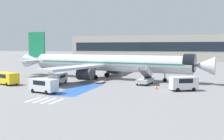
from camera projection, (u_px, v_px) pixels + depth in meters
The scene contains 19 objects.
ground_plane at pixel (106, 79), 57.61m from camera, with size 600.00×600.00×0.00m, color slate.
apron_leadline_yellow at pixel (108, 79), 57.60m from camera, with size 0.20×80.05×0.01m, color gold.
apron_stand_patch_blue at pixel (80, 89), 43.56m from camera, with size 4.17×12.72×0.01m, color #2856A8.
apron_walkway_bar_0 at pixel (33, 100), 35.20m from camera, with size 0.44×3.60×0.01m, color silver.
apron_walkway_bar_1 at pixel (41, 100), 34.83m from camera, with size 0.44×3.60×0.01m, color silver.
apron_walkway_bar_2 at pixel (49, 101), 34.46m from camera, with size 0.44×3.60×0.01m, color silver.
apron_walkway_bar_3 at pixel (57, 101), 34.10m from camera, with size 0.44×3.60×0.01m, color silver.
airliner at pixel (105, 63), 57.58m from camera, with size 45.31×32.31×10.72m.
boarding_stairs_forward at pixel (145, 79), 49.40m from camera, with size 2.80×5.43×3.80m.
fuel_tanker at pixel (114, 64), 79.29m from camera, with size 3.65×10.22×3.63m.
service_van_0 at pixel (7, 78), 48.87m from camera, with size 5.38×3.63×2.26m.
service_van_1 at pixel (43, 85), 40.17m from camera, with size 4.96×2.87×2.17m.
service_van_2 at pixel (58, 78), 49.52m from camera, with size 2.49×5.30×1.98m.
service_van_3 at pixel (184, 83), 42.01m from camera, with size 4.64×3.54×2.27m.
baggage_cart at pixel (100, 82), 51.16m from camera, with size 1.64×2.68×0.87m.
ground_crew_0 at pixel (49, 75), 56.03m from camera, with size 0.45×0.48×1.78m.
ground_crew_1 at pixel (81, 75), 56.87m from camera, with size 0.45×0.48×1.69m.
traffic_cone_0 at pixel (156, 87), 43.73m from camera, with size 0.62×0.62×0.69m.
terminal_building at pixel (182, 48), 131.77m from camera, with size 116.07×12.10×12.83m.
Camera 1 is at (18.78, -54.05, 7.11)m, focal length 42.00 mm.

